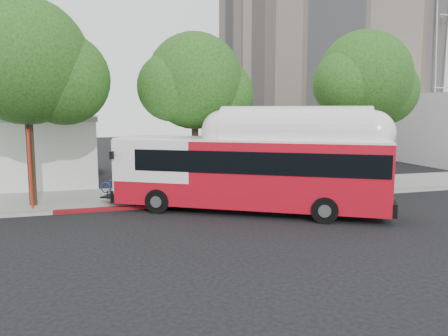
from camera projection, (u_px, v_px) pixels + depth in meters
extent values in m
plane|color=black|center=(251.00, 223.00, 18.05)|extent=(120.00, 120.00, 0.00)
cube|color=gray|center=(211.00, 192.00, 24.22)|extent=(60.00, 5.00, 0.15)
cube|color=gray|center=(224.00, 202.00, 21.75)|extent=(60.00, 0.30, 0.15)
cube|color=maroon|center=(164.00, 206.00, 20.92)|extent=(10.00, 0.32, 0.16)
cylinder|color=#2D2116|center=(30.00, 144.00, 20.38)|extent=(0.36, 0.36, 6.08)
sphere|color=#124012|center=(25.00, 61.00, 19.87)|extent=(5.80, 5.80, 5.80)
sphere|color=#124012|center=(63.00, 79.00, 20.61)|extent=(4.35, 4.35, 4.35)
cylinder|color=#2D2116|center=(195.00, 146.00, 23.12)|extent=(0.36, 0.36, 5.44)
sphere|color=#124012|center=(195.00, 81.00, 22.67)|extent=(5.00, 5.00, 5.00)
sphere|color=#124012|center=(219.00, 95.00, 23.33)|extent=(3.75, 3.75, 3.75)
cylinder|color=#2D2116|center=(362.00, 140.00, 25.68)|extent=(0.36, 0.36, 5.76)
sphere|color=#124012|center=(364.00, 78.00, 25.20)|extent=(5.40, 5.40, 5.40)
sphere|color=#124012|center=(384.00, 91.00, 25.90)|extent=(4.05, 4.05, 4.05)
cube|color=red|center=(249.00, 173.00, 19.71)|extent=(11.76, 8.35, 2.92)
cube|color=black|center=(260.00, 160.00, 19.51)|extent=(10.74, 7.79, 0.96)
cube|color=white|center=(249.00, 140.00, 19.51)|extent=(11.72, 8.28, 0.10)
cube|color=white|center=(294.00, 134.00, 18.99)|extent=(6.58, 4.99, 0.55)
cube|color=black|center=(117.00, 194.00, 21.46)|extent=(1.61, 1.97, 0.06)
imported|color=navy|center=(116.00, 185.00, 21.40)|extent=(1.39, 1.80, 0.91)
cylinder|color=red|center=(30.00, 171.00, 19.74)|extent=(0.11, 0.11, 3.81)
cube|color=black|center=(28.00, 126.00, 19.47)|extent=(0.05, 0.38, 0.24)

